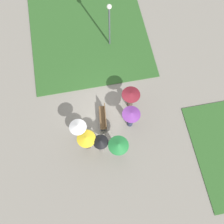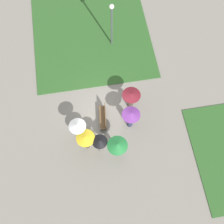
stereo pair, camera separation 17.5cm
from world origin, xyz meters
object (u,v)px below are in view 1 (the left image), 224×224
crowd_person_black (101,143)px  crowd_person_maroon (131,97)px  crowd_person_green (118,146)px  crowd_person_purple (131,116)px  crowd_person_white (78,128)px  crowd_person_yellow (87,140)px  lamp_post (109,20)px  park_bench (104,117)px

crowd_person_black → crowd_person_maroon: crowd_person_black is taller
crowd_person_maroon → crowd_person_green: 3.37m
crowd_person_green → crowd_person_purple: bearing=165.4°
crowd_person_white → crowd_person_purple: crowd_person_white is taller
crowd_person_yellow → crowd_person_black: bearing=8.5°
crowd_person_white → crowd_person_yellow: bearing=77.9°
crowd_person_white → lamp_post: bearing=-153.7°
lamp_post → crowd_person_green: size_ratio=2.12×
crowd_person_black → crowd_person_maroon: (-2.64, 2.37, -0.01)m
crowd_person_purple → crowd_person_green: size_ratio=1.01×
crowd_person_black → crowd_person_green: size_ratio=0.96×
lamp_post → crowd_person_white: 7.46m
crowd_person_white → crowd_person_green: size_ratio=1.04×
park_bench → crowd_person_yellow: bearing=-33.5°
park_bench → crowd_person_purple: crowd_person_purple is taller
crowd_person_green → lamp_post: bearing=-168.5°
crowd_person_maroon → crowd_person_black: bearing=-129.2°
crowd_person_black → crowd_person_purple: 2.47m
crowd_person_black → lamp_post: bearing=-28.3°
lamp_post → crowd_person_black: (7.77, -1.97, -1.29)m
crowd_person_yellow → crowd_person_green: (0.76, 1.75, 0.20)m
park_bench → crowd_person_black: bearing=-8.6°
crowd_person_purple → crowd_person_maroon: size_ratio=1.07×
crowd_person_maroon → crowd_person_green: bearing=-112.0°
crowd_person_white → crowd_person_yellow: crowd_person_white is taller
crowd_person_purple → crowd_person_yellow: bearing=-75.6°
crowd_person_yellow → lamp_post: bearing=101.7°
crowd_person_yellow → crowd_person_white: bearing=148.4°
lamp_post → crowd_person_maroon: (5.13, 0.40, -1.30)m
crowd_person_black → crowd_person_green: crowd_person_green is taller
park_bench → crowd_person_green: (2.32, 0.47, 1.00)m
park_bench → lamp_post: bearing=171.8°
lamp_post → crowd_person_green: 8.32m
crowd_person_black → crowd_person_maroon: size_ratio=1.01×
crowd_person_green → park_bench: bearing=-150.0°
park_bench → crowd_person_yellow: (1.56, -1.28, 0.80)m
lamp_post → crowd_person_purple: bearing=1.1°
crowd_person_white → crowd_person_black: crowd_person_white is taller
crowd_person_green → crowd_person_maroon: bearing=173.8°
crowd_person_yellow → crowd_person_green: 1.92m
crowd_person_white → park_bench: bearing=167.3°
crowd_person_yellow → park_bench: bearing=82.7°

